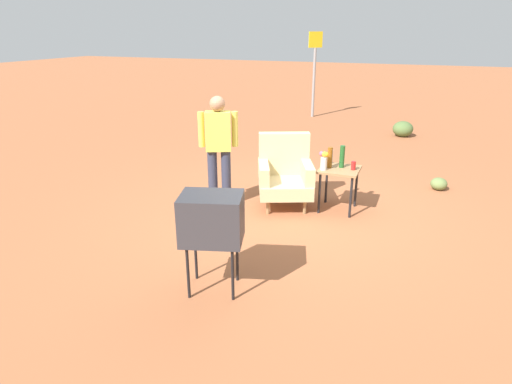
{
  "coord_description": "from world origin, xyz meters",
  "views": [
    {
      "loc": [
        1.69,
        -5.76,
        2.52
      ],
      "look_at": [
        -0.14,
        -1.09,
        0.65
      ],
      "focal_mm": 30.85,
      "sensor_mm": 36.0,
      "label": 1
    }
  ],
  "objects_px": {
    "armchair": "(285,173)",
    "side_table": "(339,175)",
    "bottle_short_clear": "(331,156)",
    "road_sign": "(314,70)",
    "flower_vase": "(324,160)",
    "tv_on_stand": "(212,219)",
    "person_standing": "(219,145)",
    "soda_can_red": "(353,166)",
    "bottle_wine_green": "(342,157)",
    "bottle_tall_amber": "(330,157)"
  },
  "relations": [
    {
      "from": "person_standing",
      "to": "road_sign",
      "type": "xyz_separation_m",
      "value": [
        -0.5,
        7.48,
        0.44
      ]
    },
    {
      "from": "armchair",
      "to": "side_table",
      "type": "height_order",
      "value": "armchair"
    },
    {
      "from": "person_standing",
      "to": "flower_vase",
      "type": "relative_size",
      "value": 6.19
    },
    {
      "from": "bottle_wine_green",
      "to": "flower_vase",
      "type": "relative_size",
      "value": 1.21
    },
    {
      "from": "armchair",
      "to": "flower_vase",
      "type": "height_order",
      "value": "armchair"
    },
    {
      "from": "armchair",
      "to": "tv_on_stand",
      "type": "height_order",
      "value": "armchair"
    },
    {
      "from": "road_sign",
      "to": "bottle_short_clear",
      "type": "relative_size",
      "value": 12.2
    },
    {
      "from": "armchair",
      "to": "bottle_short_clear",
      "type": "relative_size",
      "value": 5.3
    },
    {
      "from": "side_table",
      "to": "person_standing",
      "type": "bearing_deg",
      "value": -164.55
    },
    {
      "from": "bottle_tall_amber",
      "to": "bottle_wine_green",
      "type": "xyz_separation_m",
      "value": [
        0.16,
        0.07,
        0.01
      ]
    },
    {
      "from": "side_table",
      "to": "road_sign",
      "type": "bearing_deg",
      "value": 107.31
    },
    {
      "from": "tv_on_stand",
      "to": "flower_vase",
      "type": "xyz_separation_m",
      "value": [
        0.55,
        2.41,
        0.0
      ]
    },
    {
      "from": "side_table",
      "to": "bottle_short_clear",
      "type": "distance_m",
      "value": 0.35
    },
    {
      "from": "soda_can_red",
      "to": "flower_vase",
      "type": "bearing_deg",
      "value": -158.51
    },
    {
      "from": "tv_on_stand",
      "to": "bottle_tall_amber",
      "type": "relative_size",
      "value": 3.43
    },
    {
      "from": "side_table",
      "to": "flower_vase",
      "type": "height_order",
      "value": "flower_vase"
    },
    {
      "from": "person_standing",
      "to": "bottle_tall_amber",
      "type": "height_order",
      "value": "person_standing"
    },
    {
      "from": "side_table",
      "to": "tv_on_stand",
      "type": "xyz_separation_m",
      "value": [
        -0.75,
        -2.56,
        0.24
      ]
    },
    {
      "from": "armchair",
      "to": "bottle_tall_amber",
      "type": "xyz_separation_m",
      "value": [
        0.65,
        0.08,
        0.29
      ]
    },
    {
      "from": "armchair",
      "to": "bottle_wine_green",
      "type": "height_order",
      "value": "armchair"
    },
    {
      "from": "side_table",
      "to": "road_sign",
      "type": "height_order",
      "value": "road_sign"
    },
    {
      "from": "soda_can_red",
      "to": "bottle_tall_amber",
      "type": "bearing_deg",
      "value": -176.86
    },
    {
      "from": "tv_on_stand",
      "to": "side_table",
      "type": "bearing_deg",
      "value": 73.6
    },
    {
      "from": "bottle_short_clear",
      "to": "flower_vase",
      "type": "height_order",
      "value": "flower_vase"
    },
    {
      "from": "road_sign",
      "to": "flower_vase",
      "type": "relative_size",
      "value": 9.21
    },
    {
      "from": "person_standing",
      "to": "bottle_short_clear",
      "type": "xyz_separation_m",
      "value": [
        1.5,
        0.69,
        -0.2
      ]
    },
    {
      "from": "side_table",
      "to": "tv_on_stand",
      "type": "bearing_deg",
      "value": -106.4
    },
    {
      "from": "bottle_short_clear",
      "to": "flower_vase",
      "type": "relative_size",
      "value": 0.75
    },
    {
      "from": "armchair",
      "to": "bottle_wine_green",
      "type": "distance_m",
      "value": 0.87
    },
    {
      "from": "road_sign",
      "to": "flower_vase",
      "type": "xyz_separation_m",
      "value": [
        1.98,
        -7.16,
        -0.6
      ]
    },
    {
      "from": "road_sign",
      "to": "tv_on_stand",
      "type": "bearing_deg",
      "value": -81.48
    },
    {
      "from": "tv_on_stand",
      "to": "flower_vase",
      "type": "distance_m",
      "value": 2.47
    },
    {
      "from": "side_table",
      "to": "soda_can_red",
      "type": "height_order",
      "value": "soda_can_red"
    },
    {
      "from": "bottle_short_clear",
      "to": "bottle_tall_amber",
      "type": "bearing_deg",
      "value": -80.96
    },
    {
      "from": "armchair",
      "to": "flower_vase",
      "type": "distance_m",
      "value": 0.66
    },
    {
      "from": "bottle_wine_green",
      "to": "soda_can_red",
      "type": "bearing_deg",
      "value": -17.19
    },
    {
      "from": "bottle_wine_green",
      "to": "bottle_short_clear",
      "type": "height_order",
      "value": "bottle_wine_green"
    },
    {
      "from": "side_table",
      "to": "soda_can_red",
      "type": "relative_size",
      "value": 5.22
    },
    {
      "from": "road_sign",
      "to": "bottle_tall_amber",
      "type": "xyz_separation_m",
      "value": [
        2.04,
        -7.02,
        -0.59
      ]
    },
    {
      "from": "armchair",
      "to": "road_sign",
      "type": "xyz_separation_m",
      "value": [
        -1.39,
        7.1,
        0.88
      ]
    },
    {
      "from": "side_table",
      "to": "bottle_wine_green",
      "type": "xyz_separation_m",
      "value": [
        0.01,
        0.07,
        0.25
      ]
    },
    {
      "from": "road_sign",
      "to": "bottle_wine_green",
      "type": "xyz_separation_m",
      "value": [
        2.2,
        -6.95,
        -0.58
      ]
    },
    {
      "from": "tv_on_stand",
      "to": "road_sign",
      "type": "xyz_separation_m",
      "value": [
        -1.43,
        9.57,
        0.6
      ]
    },
    {
      "from": "armchair",
      "to": "bottle_wine_green",
      "type": "relative_size",
      "value": 3.31
    },
    {
      "from": "road_sign",
      "to": "flower_vase",
      "type": "height_order",
      "value": "road_sign"
    },
    {
      "from": "side_table",
      "to": "road_sign",
      "type": "xyz_separation_m",
      "value": [
        -2.19,
        7.01,
        0.84
      ]
    },
    {
      "from": "tv_on_stand",
      "to": "road_sign",
      "type": "bearing_deg",
      "value": 98.52
    },
    {
      "from": "side_table",
      "to": "person_standing",
      "type": "distance_m",
      "value": 1.8
    },
    {
      "from": "tv_on_stand",
      "to": "bottle_short_clear",
      "type": "bearing_deg",
      "value": 78.49
    },
    {
      "from": "person_standing",
      "to": "bottle_tall_amber",
      "type": "xyz_separation_m",
      "value": [
        1.54,
        0.46,
        -0.15
      ]
    }
  ]
}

